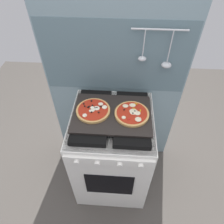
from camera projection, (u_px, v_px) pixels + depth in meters
name	position (u px, v px, depth m)	size (l,w,h in m)	color
ground_plane	(112.00, 175.00, 2.06)	(4.00, 4.00, 0.00)	#4C4742
kitchen_backsplash	(115.00, 95.00, 1.73)	(1.10, 0.09, 1.55)	#7A939E
stove	(112.00, 151.00, 1.74)	(0.60, 0.64, 0.90)	white
baking_tray	(112.00, 114.00, 1.41)	(0.54, 0.38, 0.02)	black
pizza_left	(93.00, 110.00, 1.41)	(0.24, 0.24, 0.03)	tan
pizza_right	(132.00, 113.00, 1.39)	(0.24, 0.24, 0.03)	tan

